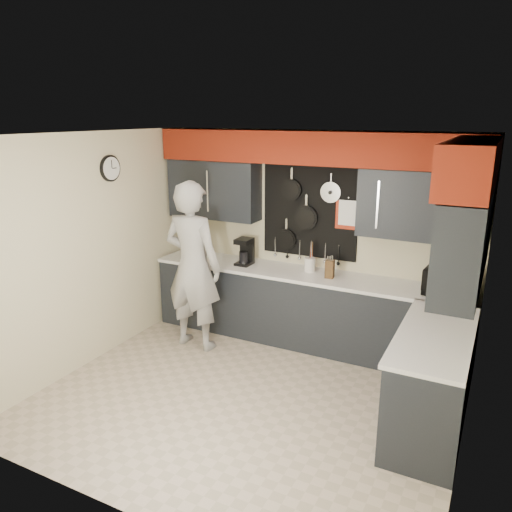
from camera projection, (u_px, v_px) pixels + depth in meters
The scene contains 10 objects.
ground at pixel (248, 397), 5.07m from camera, with size 4.00×4.00×0.00m, color #B5A18C.
back_wall_assembly at pixel (311, 181), 5.89m from camera, with size 4.00×0.36×2.60m.
right_wall_assembly at pixel (469, 223), 3.96m from camera, with size 0.36×3.50×2.60m.
left_wall_assembly at pixel (91, 248), 5.58m from camera, with size 0.05×3.50×2.60m.
base_cabinets at pixel (332, 324), 5.70m from camera, with size 3.95×2.20×0.92m.
microwave at pixel (451, 283), 5.24m from camera, with size 0.53×0.36×0.29m, color black.
knife_block at pixel (330, 269), 5.84m from camera, with size 0.10×0.10×0.22m, color #3D2513.
utensil_crock at pixel (310, 265), 6.08m from camera, with size 0.13×0.13×0.17m, color white.
coffee_maker at pixel (245, 251), 6.36m from camera, with size 0.19×0.23×0.34m.
person at pixel (193, 266), 5.95m from camera, with size 0.75×0.49×2.05m, color #A4A3A1.
Camera 1 is at (2.09, -3.96, 2.78)m, focal length 35.00 mm.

